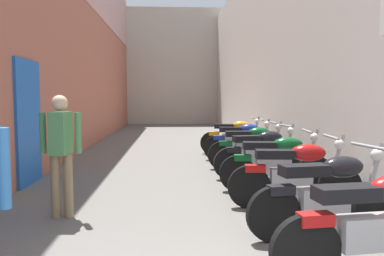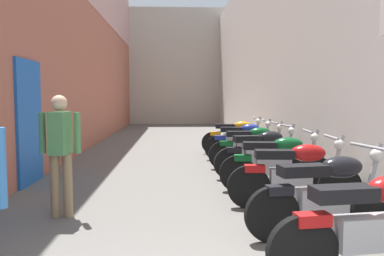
{
  "view_description": "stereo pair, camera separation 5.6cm",
  "coord_description": "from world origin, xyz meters",
  "px_view_note": "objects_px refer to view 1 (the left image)",
  "views": [
    {
      "loc": [
        -0.05,
        -1.25,
        1.54
      ],
      "look_at": [
        0.31,
        5.46,
        1.0
      ],
      "focal_mm": 35.67,
      "sensor_mm": 36.0,
      "label": 1
    },
    {
      "loc": [
        0.0,
        -1.25,
        1.54
      ],
      "look_at": [
        0.31,
        5.46,
        1.0
      ],
      "focal_mm": 35.67,
      "sensor_mm": 36.0,
      "label": 2
    }
  ],
  "objects_px": {
    "motorcycle_seventh": "(242,140)",
    "motorcycle_eighth": "(235,136)",
    "motorcycle_second": "(328,193)",
    "motorcycle_fourth": "(277,162)",
    "motorcycle_nearest": "(377,222)",
    "motorcycle_sixth": "(251,146)",
    "motorcycle_fifth": "(261,152)",
    "pedestrian_mid_alley": "(61,147)",
    "motorcycle_third": "(295,173)"
  },
  "relations": [
    {
      "from": "motorcycle_nearest",
      "to": "motorcycle_seventh",
      "type": "relative_size",
      "value": 1.0
    },
    {
      "from": "motorcycle_fourth",
      "to": "motorcycle_eighth",
      "type": "relative_size",
      "value": 1.01
    },
    {
      "from": "motorcycle_third",
      "to": "motorcycle_fifth",
      "type": "height_order",
      "value": "same"
    },
    {
      "from": "motorcycle_fourth",
      "to": "motorcycle_fifth",
      "type": "xyz_separation_m",
      "value": [
        -0.0,
        1.08,
        0.0
      ]
    },
    {
      "from": "motorcycle_nearest",
      "to": "motorcycle_fourth",
      "type": "relative_size",
      "value": 1.0
    },
    {
      "from": "motorcycle_third",
      "to": "motorcycle_fourth",
      "type": "bearing_deg",
      "value": 90.0
    },
    {
      "from": "motorcycle_sixth",
      "to": "motorcycle_second",
      "type": "bearing_deg",
      "value": -90.0
    },
    {
      "from": "motorcycle_nearest",
      "to": "motorcycle_fifth",
      "type": "height_order",
      "value": "same"
    },
    {
      "from": "motorcycle_sixth",
      "to": "pedestrian_mid_alley",
      "type": "xyz_separation_m",
      "value": [
        -3.11,
        -3.17,
        0.42
      ]
    },
    {
      "from": "motorcycle_third",
      "to": "motorcycle_sixth",
      "type": "height_order",
      "value": "same"
    },
    {
      "from": "motorcycle_fourth",
      "to": "motorcycle_sixth",
      "type": "bearing_deg",
      "value": 90.0
    },
    {
      "from": "motorcycle_seventh",
      "to": "motorcycle_sixth",
      "type": "bearing_deg",
      "value": -89.99
    },
    {
      "from": "motorcycle_eighth",
      "to": "motorcycle_fifth",
      "type": "bearing_deg",
      "value": -90.0
    },
    {
      "from": "motorcycle_seventh",
      "to": "motorcycle_eighth",
      "type": "distance_m",
      "value": 1.07
    },
    {
      "from": "motorcycle_second",
      "to": "motorcycle_fourth",
      "type": "distance_m",
      "value": 2.03
    },
    {
      "from": "motorcycle_second",
      "to": "motorcycle_third",
      "type": "relative_size",
      "value": 0.99
    },
    {
      "from": "motorcycle_third",
      "to": "motorcycle_nearest",
      "type": "bearing_deg",
      "value": -90.0
    },
    {
      "from": "motorcycle_second",
      "to": "motorcycle_fourth",
      "type": "relative_size",
      "value": 1.0
    },
    {
      "from": "motorcycle_second",
      "to": "motorcycle_third",
      "type": "xyz_separation_m",
      "value": [
        0.0,
        1.1,
        0.0
      ]
    },
    {
      "from": "motorcycle_seventh",
      "to": "pedestrian_mid_alley",
      "type": "distance_m",
      "value": 5.26
    },
    {
      "from": "motorcycle_fifth",
      "to": "motorcycle_sixth",
      "type": "height_order",
      "value": "same"
    },
    {
      "from": "motorcycle_nearest",
      "to": "motorcycle_eighth",
      "type": "bearing_deg",
      "value": 90.0
    },
    {
      "from": "motorcycle_eighth",
      "to": "motorcycle_nearest",
      "type": "bearing_deg",
      "value": -90.0
    },
    {
      "from": "motorcycle_third",
      "to": "motorcycle_fifth",
      "type": "relative_size",
      "value": 1.0
    },
    {
      "from": "motorcycle_fifth",
      "to": "motorcycle_eighth",
      "type": "xyz_separation_m",
      "value": [
        -0.0,
        3.06,
        0.0
      ]
    },
    {
      "from": "motorcycle_sixth",
      "to": "motorcycle_eighth",
      "type": "bearing_deg",
      "value": 90.0
    },
    {
      "from": "motorcycle_fourth",
      "to": "motorcycle_eighth",
      "type": "distance_m",
      "value": 4.14
    },
    {
      "from": "motorcycle_eighth",
      "to": "motorcycle_second",
      "type": "bearing_deg",
      "value": -90.0
    },
    {
      "from": "motorcycle_seventh",
      "to": "motorcycle_fourth",
      "type": "bearing_deg",
      "value": -90.0
    },
    {
      "from": "motorcycle_third",
      "to": "motorcycle_fourth",
      "type": "xyz_separation_m",
      "value": [
        -0.0,
        0.92,
        0.0
      ]
    },
    {
      "from": "pedestrian_mid_alley",
      "to": "motorcycle_nearest",
      "type": "bearing_deg",
      "value": -30.95
    },
    {
      "from": "motorcycle_nearest",
      "to": "motorcycle_second",
      "type": "relative_size",
      "value": 1.0
    },
    {
      "from": "motorcycle_eighth",
      "to": "motorcycle_fourth",
      "type": "bearing_deg",
      "value": -90.0
    },
    {
      "from": "motorcycle_nearest",
      "to": "motorcycle_sixth",
      "type": "distance_m",
      "value": 5.03
    },
    {
      "from": "motorcycle_sixth",
      "to": "motorcycle_eighth",
      "type": "relative_size",
      "value": 1.01
    },
    {
      "from": "motorcycle_nearest",
      "to": "motorcycle_second",
      "type": "distance_m",
      "value": 0.99
    },
    {
      "from": "motorcycle_fourth",
      "to": "motorcycle_eighth",
      "type": "height_order",
      "value": "same"
    },
    {
      "from": "motorcycle_eighth",
      "to": "pedestrian_mid_alley",
      "type": "bearing_deg",
      "value": -120.45
    },
    {
      "from": "motorcycle_sixth",
      "to": "motorcycle_seventh",
      "type": "xyz_separation_m",
      "value": [
        -0.0,
        1.06,
        0.0
      ]
    },
    {
      "from": "motorcycle_second",
      "to": "motorcycle_fourth",
      "type": "bearing_deg",
      "value": 90.0
    },
    {
      "from": "motorcycle_nearest",
      "to": "motorcycle_second",
      "type": "xyz_separation_m",
      "value": [
        -0.0,
        0.99,
        0.0
      ]
    },
    {
      "from": "motorcycle_fourth",
      "to": "motorcycle_seventh",
      "type": "relative_size",
      "value": 1.0
    },
    {
      "from": "motorcycle_second",
      "to": "motorcycle_fifth",
      "type": "relative_size",
      "value": 1.0
    },
    {
      "from": "motorcycle_fifth",
      "to": "pedestrian_mid_alley",
      "type": "bearing_deg",
      "value": -144.31
    },
    {
      "from": "motorcycle_sixth",
      "to": "motorcycle_nearest",
      "type": "bearing_deg",
      "value": -90.0
    },
    {
      "from": "motorcycle_third",
      "to": "motorcycle_eighth",
      "type": "xyz_separation_m",
      "value": [
        -0.0,
        5.06,
        0.0
      ]
    },
    {
      "from": "pedestrian_mid_alley",
      "to": "motorcycle_second",
      "type": "bearing_deg",
      "value": -15.65
    },
    {
      "from": "motorcycle_eighth",
      "to": "pedestrian_mid_alley",
      "type": "distance_m",
      "value": 6.16
    },
    {
      "from": "motorcycle_fifth",
      "to": "pedestrian_mid_alley",
      "type": "distance_m",
      "value": 3.85
    },
    {
      "from": "motorcycle_nearest",
      "to": "motorcycle_seventh",
      "type": "distance_m",
      "value": 6.09
    }
  ]
}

